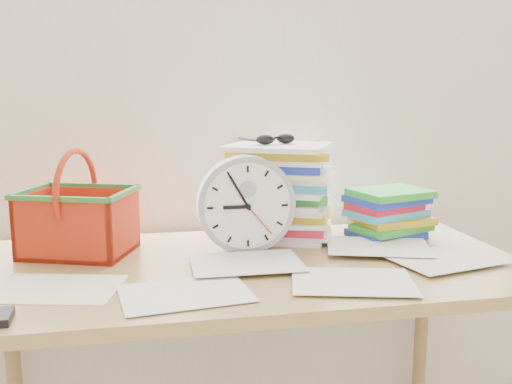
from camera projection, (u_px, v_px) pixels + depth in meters
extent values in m
cube|color=silver|center=(224.00, 34.00, 1.73)|extent=(4.00, 0.04, 2.70)
cube|color=white|center=(225.00, 50.00, 1.72)|extent=(2.40, 0.01, 2.50)
cube|color=olive|center=(248.00, 268.00, 1.45)|extent=(1.40, 0.70, 0.03)
cylinder|color=olive|center=(14.00, 372.00, 1.68)|extent=(0.04, 0.04, 0.72)
cylinder|color=olive|center=(421.00, 336.00, 1.93)|extent=(0.04, 0.04, 0.72)
cylinder|color=#999FA3|center=(246.00, 204.00, 1.52)|extent=(0.26, 0.05, 0.26)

